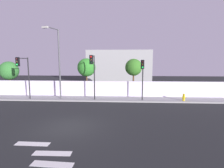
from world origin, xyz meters
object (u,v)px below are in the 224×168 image
at_px(roadside_tree_leftmost, 9,71).
at_px(fire_hydrant, 184,97).
at_px(street_lamp_curbside, 58,59).
at_px(traffic_light_left, 93,68).
at_px(roadside_tree_midright, 134,68).
at_px(roadside_tree_midleft, 87,68).
at_px(traffic_light_right, 23,69).
at_px(traffic_light_center, 143,71).

bearing_deg(roadside_tree_leftmost, fire_hydrant, -8.02).
height_order(street_lamp_curbside, roadside_tree_leftmost, street_lamp_curbside).
xyz_separation_m(traffic_light_left, roadside_tree_midright, (4.41, 3.47, -0.08)).
bearing_deg(fire_hydrant, roadside_tree_midleft, 164.89).
relative_size(roadside_tree_midleft, roadside_tree_midright, 1.01).
height_order(traffic_light_left, fire_hydrant, traffic_light_left).
distance_m(traffic_light_right, roadside_tree_midleft, 6.98).
xyz_separation_m(traffic_light_center, roadside_tree_midleft, (-6.47, 3.31, 0.24)).
distance_m(fire_hydrant, roadside_tree_midleft, 11.63).
distance_m(street_lamp_curbside, roadside_tree_leftmost, 8.15).
relative_size(street_lamp_curbside, roadside_tree_midright, 1.63).
height_order(traffic_light_left, roadside_tree_midright, traffic_light_left).
xyz_separation_m(traffic_light_right, street_lamp_curbside, (3.46, 0.73, 1.08)).
distance_m(roadside_tree_leftmost, roadside_tree_midleft, 9.96).
xyz_separation_m(street_lamp_curbside, roadside_tree_leftmost, (-7.46, 2.92, -1.48)).
height_order(fire_hydrant, roadside_tree_midright, roadside_tree_midright).
distance_m(traffic_light_right, fire_hydrant, 17.09).
bearing_deg(traffic_light_center, traffic_light_left, -178.20).
distance_m(roadside_tree_midleft, roadside_tree_midright, 5.78).
relative_size(traffic_light_center, street_lamp_curbside, 0.57).
relative_size(traffic_light_right, roadside_tree_midleft, 0.98).
bearing_deg(roadside_tree_midleft, roadside_tree_leftmost, 180.00).
distance_m(roadside_tree_leftmost, roadside_tree_midright, 15.74).
height_order(roadside_tree_midleft, roadside_tree_midright, roadside_tree_midleft).
relative_size(fire_hydrant, roadside_tree_leftmost, 0.18).
height_order(traffic_light_center, roadside_tree_leftmost, traffic_light_center).
bearing_deg(fire_hydrant, roadside_tree_leftmost, 171.98).
bearing_deg(street_lamp_curbside, traffic_light_right, -168.15).
distance_m(traffic_light_center, fire_hydrant, 5.17).
distance_m(traffic_light_left, roadside_tree_midright, 5.62).
distance_m(traffic_light_center, traffic_light_right, 12.43).
relative_size(traffic_light_left, roadside_tree_leftmost, 1.11).
bearing_deg(street_lamp_curbside, fire_hydrant, -0.05).
xyz_separation_m(fire_hydrant, roadside_tree_leftmost, (-20.82, 2.93, 2.51)).
bearing_deg(fire_hydrant, street_lamp_curbside, 179.95).
bearing_deg(fire_hydrant, traffic_light_right, -177.57).
xyz_separation_m(street_lamp_curbside, fire_hydrant, (13.36, -0.01, -3.99)).
height_order(street_lamp_curbside, roadside_tree_midright, street_lamp_curbside).
bearing_deg(roadside_tree_leftmost, traffic_light_right, -42.36).
bearing_deg(traffic_light_left, roadside_tree_midleft, 111.44).
bearing_deg(roadside_tree_midright, roadside_tree_midleft, 180.00).
bearing_deg(roadside_tree_midleft, traffic_light_left, -68.56).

